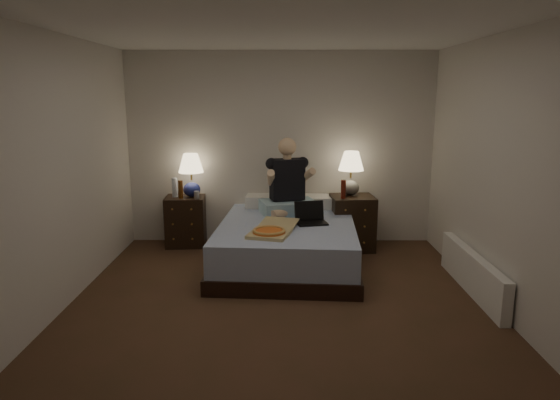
{
  "coord_description": "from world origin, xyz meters",
  "views": [
    {
      "loc": [
        0.02,
        -4.29,
        1.96
      ],
      "look_at": [
        0.0,
        0.9,
        0.85
      ],
      "focal_mm": 32.0,
      "sensor_mm": 36.0,
      "label": 1
    }
  ],
  "objects_px": {
    "nightstand_right": "(352,223)",
    "soda_can": "(197,195)",
    "beer_bottle_right": "(343,189)",
    "nightstand_left": "(186,221)",
    "person": "(288,176)",
    "beer_bottle_left": "(181,189)",
    "radiator": "(472,273)",
    "pizza_box": "(269,232)",
    "lamp_right": "(351,173)",
    "bed": "(287,243)",
    "lamp_left": "(191,175)",
    "laptop": "(312,214)",
    "water_bottle": "(175,188)"
  },
  "relations": [
    {
      "from": "soda_can",
      "to": "laptop",
      "type": "xyz_separation_m",
      "value": [
        1.42,
        -0.71,
        -0.07
      ]
    },
    {
      "from": "laptop",
      "to": "radiator",
      "type": "bearing_deg",
      "value": -37.47
    },
    {
      "from": "lamp_right",
      "to": "nightstand_left",
      "type": "bearing_deg",
      "value": 177.6
    },
    {
      "from": "nightstand_left",
      "to": "laptop",
      "type": "height_order",
      "value": "laptop"
    },
    {
      "from": "nightstand_right",
      "to": "bed",
      "type": "bearing_deg",
      "value": -148.36
    },
    {
      "from": "beer_bottle_right",
      "to": "pizza_box",
      "type": "distance_m",
      "value": 1.39
    },
    {
      "from": "bed",
      "to": "nightstand_left",
      "type": "relative_size",
      "value": 3.13
    },
    {
      "from": "lamp_right",
      "to": "laptop",
      "type": "xyz_separation_m",
      "value": [
        -0.54,
        -0.76,
        -0.34
      ]
    },
    {
      "from": "person",
      "to": "pizza_box",
      "type": "relative_size",
      "value": 1.22
    },
    {
      "from": "nightstand_right",
      "to": "pizza_box",
      "type": "height_order",
      "value": "nightstand_right"
    },
    {
      "from": "nightstand_right",
      "to": "radiator",
      "type": "xyz_separation_m",
      "value": [
        1.01,
        -1.43,
        -0.14
      ]
    },
    {
      "from": "lamp_left",
      "to": "water_bottle",
      "type": "xyz_separation_m",
      "value": [
        -0.22,
        -0.02,
        -0.16
      ]
    },
    {
      "from": "radiator",
      "to": "person",
      "type": "bearing_deg",
      "value": 145.5
    },
    {
      "from": "water_bottle",
      "to": "laptop",
      "type": "distance_m",
      "value": 1.91
    },
    {
      "from": "lamp_right",
      "to": "beer_bottle_left",
      "type": "distance_m",
      "value": 2.18
    },
    {
      "from": "bed",
      "to": "person",
      "type": "xyz_separation_m",
      "value": [
        0.01,
        0.42,
        0.72
      ]
    },
    {
      "from": "lamp_right",
      "to": "laptop",
      "type": "relative_size",
      "value": 1.65
    },
    {
      "from": "beer_bottle_left",
      "to": "beer_bottle_right",
      "type": "distance_m",
      "value": 2.06
    },
    {
      "from": "soda_can",
      "to": "water_bottle",
      "type": "bearing_deg",
      "value": 159.39
    },
    {
      "from": "nightstand_left",
      "to": "laptop",
      "type": "xyz_separation_m",
      "value": [
        1.6,
        -0.85,
        0.3
      ]
    },
    {
      "from": "nightstand_right",
      "to": "person",
      "type": "xyz_separation_m",
      "value": [
        -0.82,
        -0.17,
        0.63
      ]
    },
    {
      "from": "nightstand_left",
      "to": "laptop",
      "type": "distance_m",
      "value": 1.84
    },
    {
      "from": "lamp_right",
      "to": "pizza_box",
      "type": "xyz_separation_m",
      "value": [
        -1.01,
        -1.24,
        -0.42
      ]
    },
    {
      "from": "water_bottle",
      "to": "radiator",
      "type": "bearing_deg",
      "value": -25.61
    },
    {
      "from": "bed",
      "to": "radiator",
      "type": "height_order",
      "value": "bed"
    },
    {
      "from": "lamp_right",
      "to": "nightstand_right",
      "type": "bearing_deg",
      "value": -74.44
    },
    {
      "from": "lamp_right",
      "to": "beer_bottle_right",
      "type": "distance_m",
      "value": 0.29
    },
    {
      "from": "lamp_right",
      "to": "beer_bottle_left",
      "type": "relative_size",
      "value": 2.43
    },
    {
      "from": "water_bottle",
      "to": "soda_can",
      "type": "distance_m",
      "value": 0.33
    },
    {
      "from": "water_bottle",
      "to": "pizza_box",
      "type": "distance_m",
      "value": 1.82
    },
    {
      "from": "pizza_box",
      "to": "radiator",
      "type": "relative_size",
      "value": 0.47
    },
    {
      "from": "beer_bottle_right",
      "to": "nightstand_left",
      "type": "bearing_deg",
      "value": 171.7
    },
    {
      "from": "nightstand_left",
      "to": "water_bottle",
      "type": "relative_size",
      "value": 2.59
    },
    {
      "from": "nightstand_right",
      "to": "soda_can",
      "type": "relative_size",
      "value": 6.9
    },
    {
      "from": "nightstand_right",
      "to": "lamp_left",
      "type": "height_order",
      "value": "lamp_left"
    },
    {
      "from": "soda_can",
      "to": "laptop",
      "type": "relative_size",
      "value": 0.29
    },
    {
      "from": "pizza_box",
      "to": "beer_bottle_right",
      "type": "bearing_deg",
      "value": 64.28
    },
    {
      "from": "bed",
      "to": "nightstand_right",
      "type": "xyz_separation_m",
      "value": [
        0.83,
        0.6,
        0.09
      ]
    },
    {
      "from": "lamp_left",
      "to": "radiator",
      "type": "bearing_deg",
      "value": -27.51
    },
    {
      "from": "lamp_left",
      "to": "pizza_box",
      "type": "bearing_deg",
      "value": -52.15
    },
    {
      "from": "laptop",
      "to": "bed",
      "type": "bearing_deg",
      "value": 152.24
    },
    {
      "from": "nightstand_left",
      "to": "person",
      "type": "relative_size",
      "value": 0.7
    },
    {
      "from": "nightstand_left",
      "to": "person",
      "type": "bearing_deg",
      "value": -18.13
    },
    {
      "from": "laptop",
      "to": "person",
      "type": "bearing_deg",
      "value": 105.65
    },
    {
      "from": "person",
      "to": "radiator",
      "type": "relative_size",
      "value": 0.58
    },
    {
      "from": "water_bottle",
      "to": "soda_can",
      "type": "bearing_deg",
      "value": -20.61
    },
    {
      "from": "lamp_left",
      "to": "soda_can",
      "type": "distance_m",
      "value": 0.28
    },
    {
      "from": "lamp_left",
      "to": "nightstand_right",
      "type": "bearing_deg",
      "value": -4.73
    },
    {
      "from": "beer_bottle_left",
      "to": "radiator",
      "type": "distance_m",
      "value": 3.58
    },
    {
      "from": "nightstand_left",
      "to": "water_bottle",
      "type": "height_order",
      "value": "water_bottle"
    }
  ]
}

